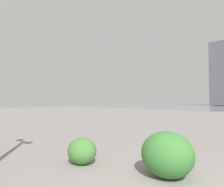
{
  "coord_description": "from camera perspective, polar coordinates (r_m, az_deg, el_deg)",
  "views": [
    {
      "loc": [
        -0.45,
        2.25,
        1.56
      ],
      "look_at": [
        7.3,
        -6.9,
        1.96
      ],
      "focal_mm": 30.51,
      "sensor_mm": 36.0,
      "label": 1
    }
  ],
  "objects": [
    {
      "name": "shrub_low",
      "position": [
        4.9,
        -8.96,
        -16.59
      ],
      "size": [
        0.74,
        0.67,
        0.63
      ],
      "color": "#477F38",
      "rests_on": "ground"
    },
    {
      "name": "shrub_round",
      "position": [
        4.19,
        16.19,
        -17.1
      ],
      "size": [
        1.07,
        0.96,
        0.91
      ],
      "color": "#387533",
      "rests_on": "ground"
    }
  ]
}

